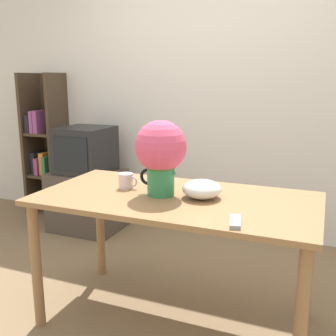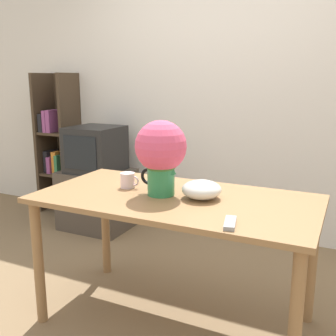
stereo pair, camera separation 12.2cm
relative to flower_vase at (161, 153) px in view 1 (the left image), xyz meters
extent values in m
plane|color=#7F6647|center=(-0.14, -0.06, -1.03)|extent=(12.00, 12.00, 0.00)
cube|color=silver|center=(-0.14, 1.55, 0.27)|extent=(8.00, 0.05, 2.60)
cube|color=olive|center=(0.09, 0.01, -0.26)|extent=(1.57, 0.81, 0.03)
cylinder|color=olive|center=(-0.64, -0.34, -0.65)|extent=(0.06, 0.06, 0.76)
cylinder|color=olive|center=(0.81, -0.34, -0.65)|extent=(0.06, 0.06, 0.76)
cylinder|color=olive|center=(-0.64, 0.35, -0.65)|extent=(0.06, 0.06, 0.76)
cylinder|color=olive|center=(0.81, 0.35, -0.65)|extent=(0.06, 0.06, 0.76)
cylinder|color=#2D844C|center=(0.00, 0.00, -0.16)|extent=(0.15, 0.15, 0.18)
cone|color=#2D844C|center=(0.07, 0.00, -0.09)|extent=(0.05, 0.05, 0.04)
torus|color=black|center=(-0.08, 0.00, -0.15)|extent=(0.10, 0.02, 0.10)
sphere|color=#3D7033|center=(0.00, 0.00, -0.02)|extent=(0.22, 0.22, 0.22)
sphere|color=#DB4C70|center=(0.00, 0.00, 0.04)|extent=(0.29, 0.29, 0.29)
cylinder|color=silver|center=(-0.25, 0.05, -0.20)|extent=(0.09, 0.09, 0.09)
torus|color=silver|center=(-0.20, 0.05, -0.20)|extent=(0.06, 0.01, 0.06)
ellipsoid|color=silver|center=(0.23, 0.03, -0.19)|extent=(0.22, 0.22, 0.10)
cube|color=#999999|center=(0.50, -0.30, -0.24)|extent=(0.08, 0.16, 0.02)
cube|color=#4C4238|center=(-1.25, 1.10, -0.75)|extent=(0.64, 0.53, 0.57)
cube|color=black|center=(-1.25, 1.10, -0.25)|extent=(0.46, 0.47, 0.43)
cube|color=black|center=(-1.25, 0.86, -0.25)|extent=(0.36, 0.01, 0.31)
cube|color=#423323|center=(-2.10, 1.36, -0.28)|extent=(0.04, 0.34, 1.50)
cube|color=#423323|center=(-1.75, 1.36, -0.28)|extent=(0.04, 0.34, 1.50)
cube|color=#423323|center=(-1.92, 1.53, -0.28)|extent=(0.39, 0.01, 1.50)
cube|color=#423323|center=(-1.92, 1.36, -0.61)|extent=(0.32, 0.31, 0.03)
cube|color=black|center=(-2.03, 1.36, -0.48)|extent=(0.05, 0.19, 0.24)
cube|color=#934784|center=(-1.98, 1.36, -0.51)|extent=(0.05, 0.24, 0.18)
cube|color=orange|center=(-1.91, 1.36, -0.48)|extent=(0.06, 0.20, 0.24)
cube|color=#337A4C|center=(-1.86, 1.36, -0.49)|extent=(0.04, 0.28, 0.21)
cube|color=#423323|center=(-1.92, 1.36, -0.16)|extent=(0.32, 0.31, 0.03)
cube|color=black|center=(-2.04, 1.36, -0.05)|extent=(0.05, 0.28, 0.19)
cube|color=#934784|center=(-1.98, 1.36, -0.04)|extent=(0.04, 0.28, 0.23)
cube|color=#934784|center=(-1.93, 1.36, -0.03)|extent=(0.05, 0.28, 0.24)
camera|label=1|loc=(0.85, -1.98, 0.40)|focal=42.00mm
camera|label=2|loc=(0.96, -1.93, 0.40)|focal=42.00mm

